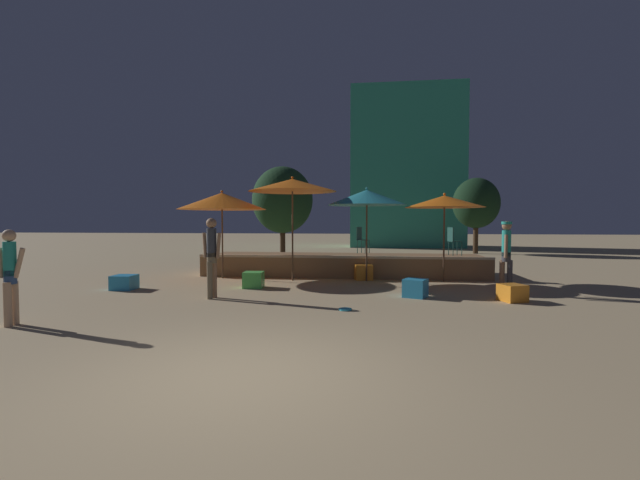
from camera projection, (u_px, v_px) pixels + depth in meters
The scene contains 20 objects.
ground_plane at pixel (239, 377), 4.99m from camera, with size 120.00×120.00×0.00m, color tan.
wooden_deck at pixel (344, 265), 14.77m from camera, with size 9.37×2.51×0.73m.
patio_umbrella_0 at pixel (222, 201), 13.63m from camera, with size 2.81×2.81×2.82m.
patio_umbrella_1 at pixel (292, 185), 13.05m from camera, with size 2.70×2.70×3.20m.
patio_umbrella_2 at pixel (444, 202), 12.88m from camera, with size 2.37×2.37×2.68m.
patio_umbrella_3 at pixel (367, 198), 12.96m from camera, with size 2.40×2.40×2.86m.
cube_seat_0 at pixel (363, 272), 13.37m from camera, with size 0.63×0.63×0.48m.
cube_seat_1 at pixel (124, 282), 11.43m from camera, with size 0.60×0.60×0.38m.
cube_seat_2 at pixel (415, 288), 10.27m from camera, with size 0.66×0.66×0.44m.
cube_seat_3 at pixel (254, 280), 11.74m from camera, with size 0.57×0.57×0.44m.
cube_seat_4 at pixel (512, 293), 9.72m from camera, with size 0.65×0.65×0.39m.
person_0 at pixel (506, 252), 10.74m from camera, with size 0.30×0.55×1.83m.
person_1 at pixel (10, 274), 7.41m from camera, with size 0.49×0.29×1.68m.
person_2 at pixel (212, 253), 10.06m from camera, with size 0.50×0.31×1.90m.
bistro_chair_0 at pixel (453, 238), 13.69m from camera, with size 0.43×0.43×0.90m.
bistro_chair_1 at pixel (361, 237), 14.70m from camera, with size 0.46×0.46×0.90m.
frisbee_disc at pixel (345, 309), 8.76m from camera, with size 0.27×0.27×0.03m.
background_tree_0 at pixel (476, 203), 24.31m from camera, with size 2.60×2.60×4.31m.
background_tree_1 at pixel (283, 200), 22.51m from camera, with size 3.19×3.19×4.72m.
distant_building at pixel (406, 169), 31.22m from camera, with size 7.92×4.35×11.33m.
Camera 1 is at (1.56, -4.76, 1.81)m, focal length 24.00 mm.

